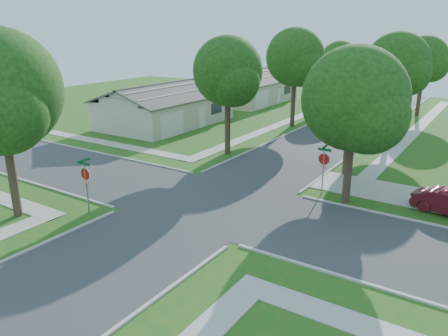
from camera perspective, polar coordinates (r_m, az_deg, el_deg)
ground at (r=24.69m, az=-1.65°, el=-4.53°), size 100.00×100.00×0.00m
road_ns at (r=24.69m, az=-1.65°, el=-4.52°), size 7.00×100.00×0.02m
sidewalk_ne at (r=46.24m, az=23.81°, el=4.58°), size 1.20×40.00×0.04m
sidewalk_nw at (r=49.56m, az=9.81°, el=6.63°), size 1.20×40.00×0.04m
driveway at (r=27.96m, az=20.52°, el=-2.93°), size 8.80×3.60×0.05m
stop_sign_sw at (r=23.80m, az=-17.64°, el=-1.05°), size 1.05×0.80×2.98m
stop_sign_ne at (r=25.95m, az=12.91°, el=0.88°), size 1.05×0.80×2.98m
tree_e_near at (r=29.21m, az=16.53°, el=9.72°), size 4.97×4.80×8.28m
tree_e_mid at (r=40.73m, az=21.75°, el=12.15°), size 5.59×5.40×9.21m
tree_e_far at (r=53.51m, az=24.73°, el=12.56°), size 5.17×5.00×8.72m
tree_w_near at (r=33.08m, az=0.57°, el=12.12°), size 5.38×5.20×8.97m
tree_w_mid at (r=43.61m, az=9.35°, el=13.75°), size 5.80×5.60×9.56m
tree_w_far at (r=55.78m, az=14.91°, el=13.21°), size 4.76×4.60×8.04m
tree_sw_corner at (r=23.83m, az=-27.14°, el=8.36°), size 6.21×6.00×9.55m
tree_ne_corner at (r=24.21m, az=16.78°, el=8.05°), size 5.80×5.60×8.66m
house_nw_near at (r=45.21m, az=-7.58°, el=7.61°), size 8.42×13.60×4.23m
house_nw_far at (r=59.00m, az=3.33°, el=10.08°), size 8.42×13.60×4.23m
car_curb_east at (r=40.58m, az=18.31°, el=4.50°), size 1.95×4.15×1.37m
car_curb_west at (r=65.27m, az=19.04°, el=9.15°), size 2.43×4.83×1.34m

